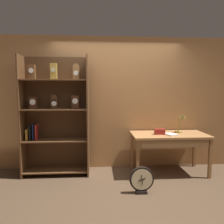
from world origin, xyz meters
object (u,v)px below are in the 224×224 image
object	(u,v)px
bookshelf	(55,115)
toolbox_small	(160,132)
desk_lamp	(181,121)
round_clock_large	(141,180)
workbench	(169,138)
open_repair_manual	(171,134)

from	to	relation	value
bookshelf	toolbox_small	distance (m)	1.94
desk_lamp	toolbox_small	xyz separation A→B (m)	(-0.46, -0.13, -0.18)
bookshelf	toolbox_small	world-z (taller)	bookshelf
bookshelf	round_clock_large	bearing A→B (deg)	-31.58
desk_lamp	workbench	bearing A→B (deg)	-157.63
bookshelf	desk_lamp	bearing A→B (deg)	-0.34
workbench	round_clock_large	size ratio (longest dim) A/B	3.38
bookshelf	open_repair_manual	world-z (taller)	bookshelf
workbench	toolbox_small	size ratio (longest dim) A/B	7.56
desk_lamp	open_repair_manual	distance (m)	0.41
bookshelf	desk_lamp	xyz separation A→B (m)	(2.36, -0.01, -0.12)
open_repair_manual	round_clock_large	world-z (taller)	open_repair_manual
bookshelf	open_repair_manual	bearing A→B (deg)	-6.08
workbench	open_repair_manual	xyz separation A→B (m)	(-0.01, -0.10, 0.09)
bookshelf	desk_lamp	size ratio (longest dim) A/B	5.60
round_clock_large	bookshelf	bearing A→B (deg)	148.42
workbench	desk_lamp	distance (m)	0.42
bookshelf	desk_lamp	distance (m)	2.37
workbench	open_repair_manual	bearing A→B (deg)	-95.06
workbench	open_repair_manual	distance (m)	0.14
desk_lamp	round_clock_large	bearing A→B (deg)	-137.33
toolbox_small	round_clock_large	bearing A→B (deg)	-123.10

